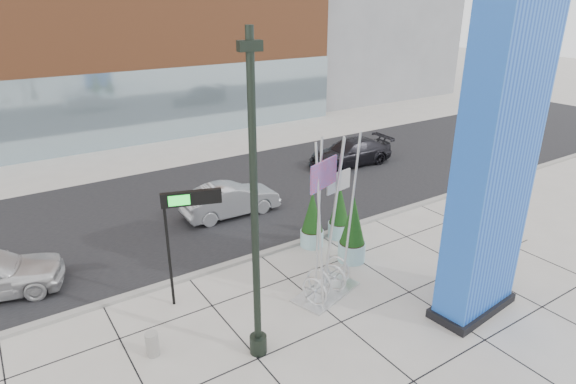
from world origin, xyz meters
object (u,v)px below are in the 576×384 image
lamp_post (255,239)px  public_art_sculpture (328,256)px  overhead_street_sign (185,206)px  car_silver_mid (231,200)px  blue_pylon (495,167)px  concrete_bollard (152,344)px

lamp_post → public_art_sculpture: bearing=20.6°
overhead_street_sign → public_art_sculpture: bearing=-11.8°
lamp_post → car_silver_mid: 10.01m
lamp_post → overhead_street_sign: bearing=97.8°
overhead_street_sign → blue_pylon: bearing=-19.3°
overhead_street_sign → car_silver_mid: overhead_street_sign is taller
blue_pylon → concrete_bollard: blue_pylon is taller
blue_pylon → lamp_post: blue_pylon is taller
lamp_post → car_silver_mid: lamp_post is taller
concrete_bollard → overhead_street_sign: (2.05, 2.01, 3.01)m
blue_pylon → car_silver_mid: size_ratio=2.22×
blue_pylon → overhead_street_sign: blue_pylon is taller
concrete_bollard → car_silver_mid: size_ratio=0.16×
public_art_sculpture → blue_pylon: bearing=-61.4°
blue_pylon → lamp_post: size_ratio=1.14×
lamp_post → car_silver_mid: bearing=67.5°
concrete_bollard → lamp_post: bearing=-31.3°
public_art_sculpture → car_silver_mid: bearing=71.5°
overhead_street_sign → lamp_post: bearing=-64.1°
overhead_street_sign → car_silver_mid: 7.23m
blue_pylon → public_art_sculpture: bearing=130.1°
lamp_post → concrete_bollard: bearing=148.7°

